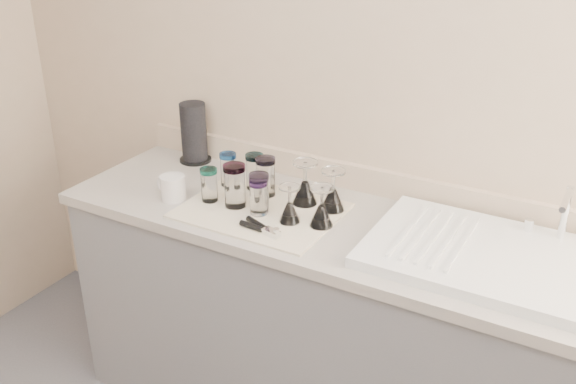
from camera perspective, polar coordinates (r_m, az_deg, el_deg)
The scene contains 18 objects.
room_envelope at distance 1.08m, azimuth -22.60°, elevation 1.97°, with size 3.54×3.50×2.52m.
counter_unit at distance 2.47m, azimuth 4.15°, elevation -11.99°, with size 2.06×0.62×0.90m.
sink_unit at distance 2.09m, azimuth 18.47°, elevation -5.65°, with size 0.82×0.50×0.22m.
dish_towel at distance 2.30m, azimuth -2.44°, elevation -1.64°, with size 0.55×0.42×0.01m, color white.
tumbler_teal at distance 2.48m, azimuth -5.33°, elevation 2.05°, with size 0.07×0.07×0.13m.
tumbler_cyan at distance 2.44m, azimuth -2.99°, elevation 1.86°, with size 0.07×0.07×0.14m.
tumbler_purple at distance 2.38m, azimuth -2.00°, elevation 1.40°, with size 0.07×0.07×0.15m.
tumbler_magenta at distance 2.35m, azimuth -7.02°, elevation 0.66°, with size 0.06×0.06×0.13m.
tumbler_blue at distance 2.30m, azimuth -4.75°, elevation 0.59°, with size 0.08×0.08×0.16m.
tumbler_lavender at distance 2.26m, azimuth -2.58°, elevation -0.07°, with size 0.07×0.07×0.14m.
tumbler_extra at distance 2.24m, azimuth -2.65°, elevation -0.47°, with size 0.06×0.06×0.13m.
goblet_back_left at distance 2.32m, azimuth 1.52°, elevation 0.25°, with size 0.09×0.09×0.16m.
goblet_back_right at distance 2.28m, azimuth 3.99°, elevation -0.39°, with size 0.09×0.09×0.15m.
goblet_front_left at distance 2.20m, azimuth 0.14°, elevation -1.58°, with size 0.07×0.07×0.13m.
goblet_front_right at distance 2.17m, azimuth 2.99°, elevation -1.84°, with size 0.08×0.08×0.14m.
can_opener at distance 2.16m, azimuth -2.41°, elevation -3.21°, with size 0.16×0.08×0.02m.
white_mug at distance 2.41m, azimuth -10.24°, elevation 0.40°, with size 0.13×0.10×0.09m.
paper_towel_roll at distance 2.72m, azimuth -8.37°, elevation 5.18°, with size 0.13×0.13×0.25m.
Camera 1 is at (0.81, -0.59, 1.95)m, focal length 40.00 mm.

